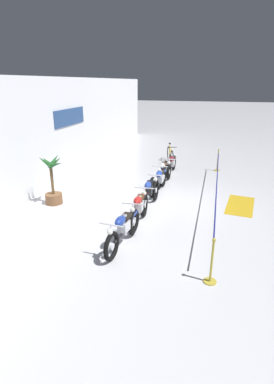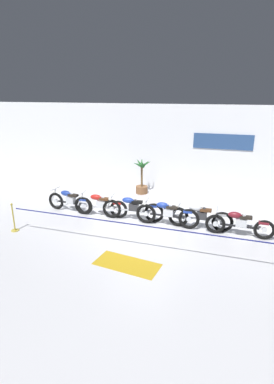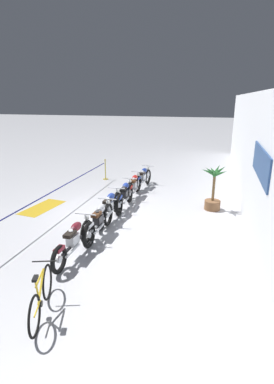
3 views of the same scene
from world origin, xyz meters
name	(u,v)px [view 3 (image 3 of 3)]	position (x,y,z in m)	size (l,w,h in m)	color
ground_plane	(102,211)	(0.00, 0.00, 0.00)	(120.00, 120.00, 0.00)	silver
back_wall	(255,163)	(0.01, 5.12, 2.10)	(28.00, 0.29, 4.20)	white
motorcycle_blue_0	(143,178)	(-3.39, 0.75, 0.47)	(2.15, 0.62, 0.94)	black
motorcycle_red_1	(134,186)	(-1.99, 0.70, 0.47)	(2.26, 0.62, 0.94)	black
motorcycle_blue_2	(125,195)	(-0.64, 0.71, 0.48)	(2.46, 0.62, 0.96)	black
motorcycle_blue_3	(109,207)	(0.74, 0.60, 0.48)	(2.38, 0.62, 0.96)	black
motorcycle_silver_4	(99,221)	(1.93, 0.70, 0.48)	(2.32, 0.62, 0.96)	black
motorcycle_maroon_5	(74,240)	(3.28, 0.54, 0.46)	(2.30, 0.62, 0.93)	black
bicycle	(41,297)	(5.49, 0.95, 0.39)	(1.68, 0.68, 0.97)	black
potted_palm_left_of_row	(213,191)	(-1.25, 3.96, 0.73)	(0.93, 0.95, 1.74)	brown
stanchion_far_left	(79,181)	(-1.31, -1.48, 0.72)	(8.77, 0.28, 1.05)	gold
floor_banner	(42,207)	(0.22, -2.34, 0.00)	(1.90, 0.87, 0.01)	#B78E19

